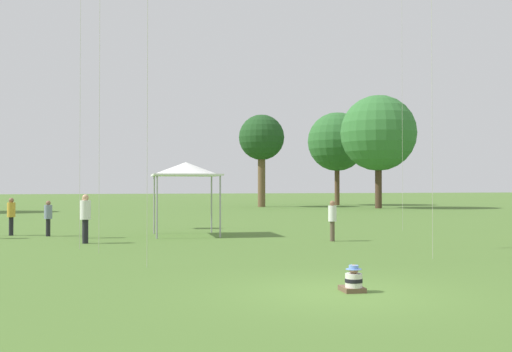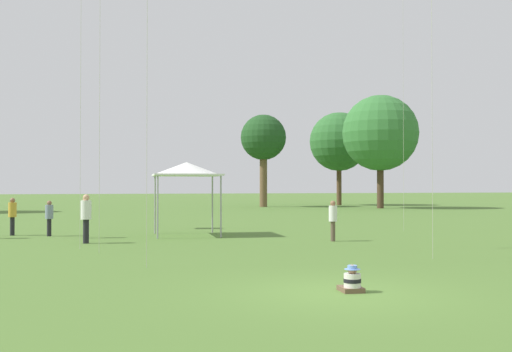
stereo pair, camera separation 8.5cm
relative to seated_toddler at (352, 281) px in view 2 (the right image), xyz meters
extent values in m
plane|color=#4C702D|center=(-0.34, -0.07, -0.22)|extent=(300.00, 300.00, 0.00)
cube|color=brown|center=(0.00, 0.07, -0.17)|extent=(0.47, 0.57, 0.10)
cylinder|color=silver|center=(0.00, -0.03, 0.02)|extent=(0.37, 0.37, 0.29)
cylinder|color=black|center=(0.00, -0.03, 0.02)|extent=(0.38, 0.38, 0.08)
sphere|color=#A37556|center=(0.00, -0.03, 0.25)|extent=(0.20, 0.20, 0.20)
cylinder|color=#6B8ED1|center=(0.00, -0.03, 0.25)|extent=(0.33, 0.33, 0.01)
cylinder|color=#6B8ED1|center=(0.00, -0.03, 0.29)|extent=(0.20, 0.20, 0.09)
cylinder|color=brown|center=(3.86, 10.61, 0.17)|extent=(0.20, 0.20, 0.78)
cylinder|color=silver|center=(3.86, 10.61, 0.87)|extent=(0.36, 0.36, 0.62)
sphere|color=brown|center=(3.86, 10.61, 1.27)|extent=(0.21, 0.21, 0.21)
cylinder|color=black|center=(-5.63, 14.56, 0.20)|extent=(0.23, 0.23, 0.84)
cylinder|color=#B23833|center=(-5.63, 14.56, 0.96)|extent=(0.42, 0.42, 0.67)
sphere|color=tan|center=(-5.63, 14.56, 1.39)|extent=(0.23, 0.23, 0.23)
cylinder|color=black|center=(-5.56, 12.16, 0.23)|extent=(0.31, 0.31, 0.91)
cylinder|color=silver|center=(-5.56, 12.16, 1.05)|extent=(0.56, 0.56, 0.72)
sphere|color=tan|center=(-5.56, 12.16, 1.52)|extent=(0.25, 0.25, 0.25)
cylinder|color=black|center=(-7.18, 15.91, 0.16)|extent=(0.26, 0.26, 0.76)
cylinder|color=gray|center=(-7.18, 15.91, 0.83)|extent=(0.47, 0.47, 0.60)
sphere|color=brown|center=(-7.18, 15.91, 1.22)|extent=(0.20, 0.20, 0.20)
cylinder|color=black|center=(-8.78, 16.72, 0.18)|extent=(0.25, 0.25, 0.81)
cylinder|color=gold|center=(-8.78, 16.72, 0.91)|extent=(0.46, 0.46, 0.64)
sphere|color=brown|center=(-8.78, 16.72, 1.33)|extent=(0.22, 0.22, 0.22)
cube|color=white|center=(-1.35, 14.79, 2.44)|extent=(3.07, 3.07, 0.08)
cone|color=white|center=(-1.35, 14.79, 2.74)|extent=(2.92, 2.92, 0.53)
cylinder|color=#99999E|center=(-2.61, 16.17, 1.09)|extent=(0.07, 0.07, 2.62)
cylinder|color=#99999E|center=(0.03, 16.05, 1.09)|extent=(0.07, 0.07, 2.62)
cylinder|color=#99999E|center=(-2.73, 13.53, 1.09)|extent=(0.07, 0.07, 2.62)
cylinder|color=#99999E|center=(-0.09, 13.41, 1.09)|extent=(0.07, 0.07, 2.62)
cylinder|color=#BCB7A8|center=(-5.07, 8.62, 6.97)|extent=(0.01, 0.01, 14.37)
cylinder|color=#BCB7A8|center=(-3.83, 4.81, 6.46)|extent=(0.01, 0.01, 13.35)
cylinder|color=#BCB7A8|center=(9.20, 14.77, 9.31)|extent=(0.01, 0.01, 19.06)
cylinder|color=#473323|center=(21.18, 41.41, 2.41)|extent=(0.65, 0.65, 5.27)
sphere|color=#337033|center=(21.18, 41.41, 7.06)|extent=(7.34, 7.34, 7.34)
cylinder|color=brown|center=(11.23, 47.90, 2.72)|extent=(0.77, 0.77, 5.88)
sphere|color=#1E471E|center=(11.23, 47.90, 6.95)|extent=(4.69, 4.69, 4.69)
cylinder|color=brown|center=(20.79, 50.79, 2.43)|extent=(0.55, 0.55, 5.30)
sphere|color=#2D662D|center=(20.79, 50.79, 6.88)|extent=(6.56, 6.56, 6.56)
camera|label=1|loc=(-5.12, -11.45, 1.98)|focal=42.00mm
camera|label=2|loc=(-5.04, -11.47, 1.98)|focal=42.00mm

